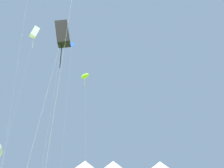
% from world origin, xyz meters
% --- Properties ---
extents(kite_lime_parafoil, '(3.98, 4.03, 28.17)m').
position_xyz_m(kite_lime_parafoil, '(-11.13, 58.98, 27.43)').
color(kite_lime_parafoil, '#99DB2D').
rests_on(kite_lime_parafoil, ground).
extents(kite_cyan_diamond, '(2.40, 2.69, 32.26)m').
position_xyz_m(kite_cyan_diamond, '(-14.09, 45.32, 30.43)').
color(kite_cyan_diamond, '#1EB7CC').
rests_on(kite_cyan_diamond, ground).
extents(kite_blue_diamond, '(2.21, 2.50, 37.71)m').
position_xyz_m(kite_blue_diamond, '(-14.87, 55.59, 35.74)').
color(kite_blue_diamond, blue).
rests_on(kite_blue_diamond, ground).
extents(kite_black_box, '(2.57, 2.35, 15.81)m').
position_xyz_m(kite_black_box, '(-3.42, 16.59, 14.43)').
color(kite_black_box, black).
rests_on(kite_black_box, ground).
extents(kite_white_box, '(3.78, 2.99, 35.49)m').
position_xyz_m(kite_white_box, '(-21.13, 44.20, 33.88)').
color(kite_white_box, white).
rests_on(kite_white_box, ground).
extents(festival_tent_right, '(5.03, 5.03, 3.27)m').
position_xyz_m(festival_tent_right, '(-9.91, 58.46, 1.81)').
color(festival_tent_right, white).
rests_on(festival_tent_right, ground).
extents(festival_tent_center, '(4.90, 4.90, 3.18)m').
position_xyz_m(festival_tent_center, '(-2.52, 58.46, 1.76)').
color(festival_tent_center, white).
rests_on(festival_tent_center, ground).
extents(festival_tent_left, '(4.69, 4.69, 3.05)m').
position_xyz_m(festival_tent_left, '(9.29, 58.46, 1.69)').
color(festival_tent_left, white).
rests_on(festival_tent_left, ground).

